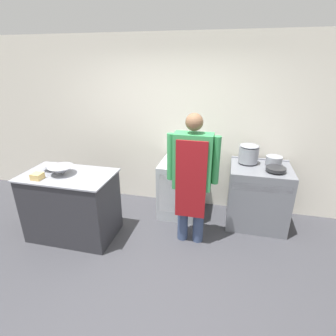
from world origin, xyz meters
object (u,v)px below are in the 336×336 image
at_px(person_cook, 192,173).
at_px(saute_pan, 276,169).
at_px(stove, 258,196).
at_px(fridge_unit, 182,188).
at_px(mixing_bowl, 61,170).
at_px(plastic_tub, 37,176).
at_px(sauce_pot, 274,160).
at_px(stock_pot, 249,153).

relative_size(person_cook, saute_pan, 6.63).
xyz_separation_m(stove, person_cook, (-0.89, -0.64, 0.54)).
bearing_deg(fridge_unit, person_cook, -69.69).
relative_size(stove, mixing_bowl, 2.83).
distance_m(plastic_tub, saute_pan, 3.11).
bearing_deg(sauce_pot, stove, -143.68).
relative_size(stove, stock_pot, 3.34).
relative_size(fridge_unit, sauce_pot, 3.88).
height_order(plastic_tub, sauce_pot, sauce_pot).
distance_m(stove, plastic_tub, 3.03).
bearing_deg(saute_pan, plastic_tub, -161.54).
height_order(saute_pan, sauce_pot, sauce_pot).
bearing_deg(mixing_bowl, stove, 19.25).
bearing_deg(person_cook, saute_pan, 26.13).
xyz_separation_m(mixing_bowl, saute_pan, (2.74, 0.78, -0.03)).
relative_size(person_cook, mixing_bowl, 5.32).
distance_m(plastic_tub, sauce_pot, 3.19).
xyz_separation_m(plastic_tub, saute_pan, (2.95, 0.98, -0.01)).
height_order(person_cook, plastic_tub, person_cook).
height_order(stove, fridge_unit, stove).
bearing_deg(plastic_tub, stock_pot, 25.38).
height_order(stock_pot, saute_pan, stock_pot).
height_order(fridge_unit, saute_pan, saute_pan).
height_order(plastic_tub, saute_pan, plastic_tub).
height_order(person_cook, stock_pot, person_cook).
distance_m(fridge_unit, stock_pot, 1.15).
distance_m(stove, person_cook, 1.23).
bearing_deg(saute_pan, sauce_pot, 90.00).
bearing_deg(sauce_pot, fridge_unit, -176.30).
relative_size(stove, saute_pan, 3.52).
distance_m(person_cook, plastic_tub, 1.94).
height_order(stove, stock_pot, stock_pot).
bearing_deg(fridge_unit, saute_pan, -6.92).
bearing_deg(fridge_unit, sauce_pot, 3.70).
bearing_deg(stove, plastic_tub, -158.31).
bearing_deg(mixing_bowl, fridge_unit, 33.27).
bearing_deg(stock_pot, fridge_unit, -174.92).
height_order(stove, person_cook, person_cook).
distance_m(person_cook, saute_pan, 1.18).
bearing_deg(sauce_pot, stock_pot, 180.00).
bearing_deg(fridge_unit, mixing_bowl, -146.73).
height_order(person_cook, sauce_pot, person_cook).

